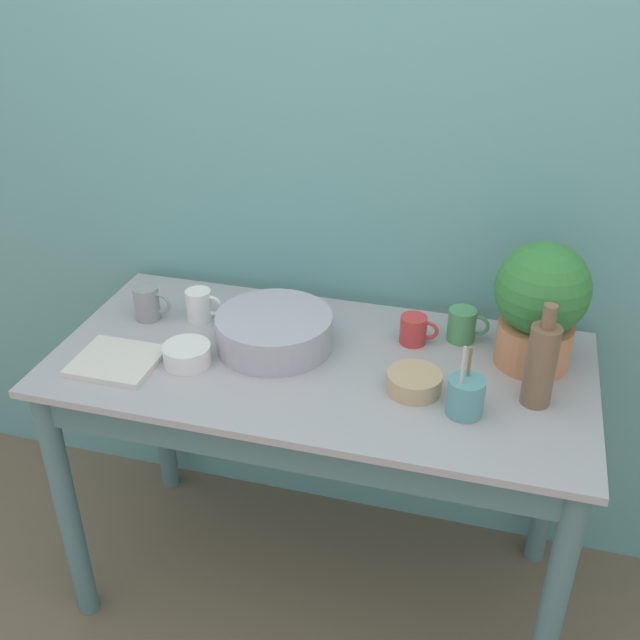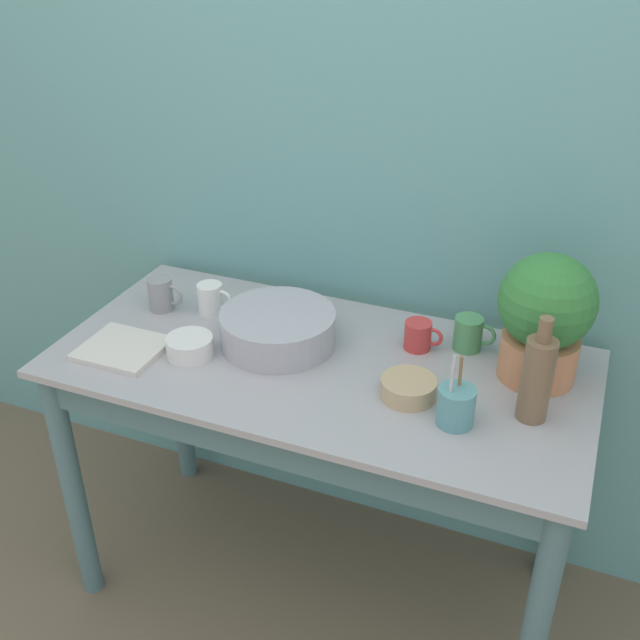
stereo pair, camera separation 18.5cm
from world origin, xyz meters
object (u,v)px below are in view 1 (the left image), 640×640
at_px(mug_white, 200,305).
at_px(mug_red, 414,330).
at_px(potted_plant, 540,303).
at_px(utensil_cup, 466,396).
at_px(bowl_wash_large, 274,331).
at_px(mug_green, 463,325).
at_px(tray_board, 117,361).
at_px(bowl_small_enamel_white, 187,354).
at_px(bottle_tall, 541,363).
at_px(bowl_small_tan, 414,382).
at_px(mug_grey, 148,303).

bearing_deg(mug_white, mug_red, 3.55).
relative_size(potted_plant, utensil_cup, 1.79).
height_order(bowl_wash_large, mug_white, bowl_wash_large).
xyz_separation_m(potted_plant, mug_green, (-0.18, 0.07, -0.13)).
bearing_deg(utensil_cup, tray_board, -178.18).
xyz_separation_m(potted_plant, bowl_wash_large, (-0.65, -0.10, -0.13)).
bearing_deg(bowl_wash_large, bowl_small_enamel_white, -143.84).
height_order(bottle_tall, bowl_small_tan, bottle_tall).
bearing_deg(mug_white, bowl_small_tan, -16.03).
distance_m(mug_red, mug_green, 0.13).
bearing_deg(mug_green, mug_red, -158.66).
relative_size(bottle_tall, mug_grey, 2.43).
xyz_separation_m(bowl_small_tan, utensil_cup, (0.13, -0.06, 0.02)).
xyz_separation_m(mug_grey, mug_white, (0.14, 0.03, -0.00)).
bearing_deg(potted_plant, mug_grey, -177.05).
bearing_deg(bowl_small_enamel_white, mug_white, 104.82).
distance_m(bottle_tall, mug_white, 0.93).
height_order(mug_red, mug_white, mug_white).
bearing_deg(mug_green, bowl_small_tan, -107.68).
distance_m(bottle_tall, bowl_small_tan, 0.30).
bearing_deg(tray_board, potted_plant, 15.87).
relative_size(bowl_wash_large, mug_white, 2.89).
height_order(potted_plant, bowl_small_tan, potted_plant).
bearing_deg(potted_plant, mug_green, 160.39).
relative_size(mug_red, bowl_small_tan, 0.77).
bearing_deg(tray_board, mug_green, 23.02).
xyz_separation_m(bottle_tall, utensil_cup, (-0.16, -0.09, -0.06)).
relative_size(potted_plant, bowl_wash_large, 1.07).
bearing_deg(utensil_cup, mug_grey, 167.04).
xyz_separation_m(mug_green, mug_white, (-0.72, -0.08, -0.00)).
distance_m(mug_red, mug_white, 0.60).
height_order(mug_green, bowl_small_enamel_white, mug_green).
relative_size(potted_plant, mug_grey, 3.05).
height_order(bottle_tall, utensil_cup, bottle_tall).
height_order(bowl_small_tan, tray_board, bowl_small_tan).
relative_size(bowl_small_tan, utensil_cup, 0.73).
xyz_separation_m(mug_white, utensil_cup, (0.76, -0.24, 0.00)).
xyz_separation_m(mug_white, bowl_small_enamel_white, (0.06, -0.22, -0.02)).
bearing_deg(bowl_wash_large, bowl_small_tan, -14.70).
xyz_separation_m(bowl_wash_large, mug_white, (-0.24, 0.08, -0.00)).
height_order(potted_plant, mug_green, potted_plant).
bearing_deg(bowl_small_tan, tray_board, -173.33).
bearing_deg(mug_grey, tray_board, -83.61).
distance_m(mug_grey, mug_red, 0.74).
bearing_deg(utensil_cup, bottle_tall, 29.51).
distance_m(mug_green, mug_white, 0.72).
height_order(potted_plant, bottle_tall, potted_plant).
relative_size(potted_plant, bowl_small_enamel_white, 2.68).
height_order(potted_plant, utensil_cup, potted_plant).
relative_size(bowl_small_enamel_white, bowl_small_tan, 0.92).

